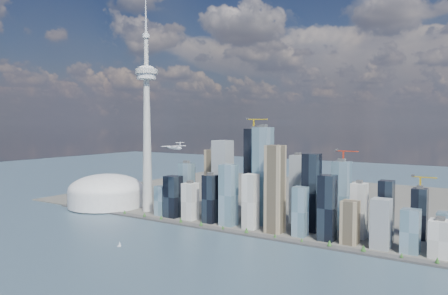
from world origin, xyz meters
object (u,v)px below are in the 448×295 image
Objects in this scene: dome_stadium at (106,192)px; needle_tower at (147,119)px; airplane at (174,147)px; sailboat_west at (119,245)px.

needle_tower is at bearing 4.09° from dome_stadium.
sailboat_west is (9.92, -171.58, -170.77)m from airplane.
sailboat_west is at bearing -38.71° from dome_stadium.
sailboat_west is at bearing -63.61° from airplane.
dome_stadium is at bearing -175.91° from needle_tower.
needle_tower is 2.75× the size of dome_stadium.
airplane is 5.91× the size of sailboat_west.
airplane is (300.13, -76.90, 134.69)m from dome_stadium.
dome_stadium is at bearing 116.59° from sailboat_west.
dome_stadium is at bearing -171.29° from airplane.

